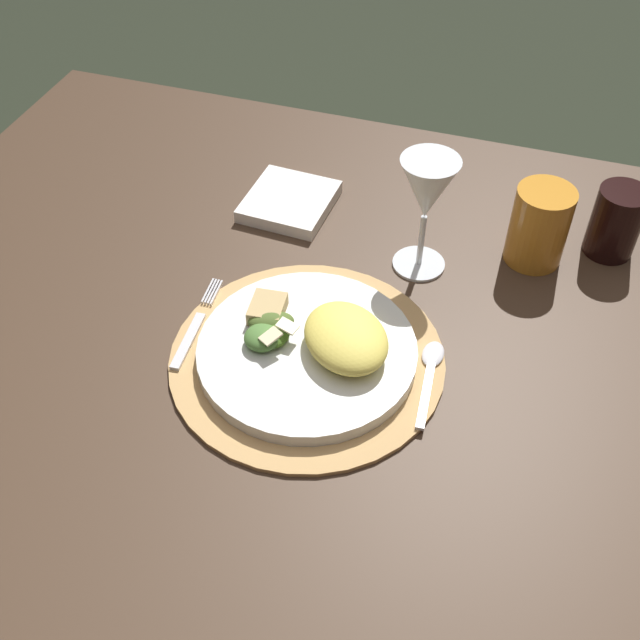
# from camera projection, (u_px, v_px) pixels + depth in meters

# --- Properties ---
(ground_plane) EXTENTS (6.00, 6.00, 0.00)m
(ground_plane) POSITION_uv_depth(u_px,v_px,m) (357.00, 598.00, 1.49)
(ground_plane) COLOR #262D1F
(dining_table) EXTENTS (1.42, 0.95, 0.74)m
(dining_table) POSITION_uv_depth(u_px,v_px,m) (371.00, 409.00, 1.06)
(dining_table) COLOR #422F20
(dining_table) RESTS_ON ground
(placemat) EXTENTS (0.33, 0.33, 0.01)m
(placemat) POSITION_uv_depth(u_px,v_px,m) (307.00, 358.00, 0.92)
(placemat) COLOR tan
(placemat) RESTS_ON dining_table
(dinner_plate) EXTENTS (0.26, 0.26, 0.02)m
(dinner_plate) POSITION_uv_depth(u_px,v_px,m) (307.00, 352.00, 0.92)
(dinner_plate) COLOR silver
(dinner_plate) RESTS_ON placemat
(pasta_serving) EXTENTS (0.15, 0.15, 0.04)m
(pasta_serving) POSITION_uv_depth(u_px,v_px,m) (346.00, 338.00, 0.89)
(pasta_serving) COLOR #E8D357
(pasta_serving) RESTS_ON dinner_plate
(salad_greens) EXTENTS (0.07, 0.07, 0.03)m
(salad_greens) POSITION_uv_depth(u_px,v_px,m) (269.00, 330.00, 0.91)
(salad_greens) COLOR #4B7735
(salad_greens) RESTS_ON dinner_plate
(bread_piece) EXTENTS (0.05, 0.05, 0.02)m
(bread_piece) POSITION_uv_depth(u_px,v_px,m) (268.00, 309.00, 0.94)
(bread_piece) COLOR tan
(bread_piece) RESTS_ON dinner_plate
(fork) EXTENTS (0.02, 0.16, 0.00)m
(fork) POSITION_uv_depth(u_px,v_px,m) (195.00, 326.00, 0.95)
(fork) COLOR silver
(fork) RESTS_ON placemat
(spoon) EXTENTS (0.03, 0.13, 0.01)m
(spoon) POSITION_uv_depth(u_px,v_px,m) (430.00, 368.00, 0.91)
(spoon) COLOR silver
(spoon) RESTS_ON placemat
(napkin) EXTENTS (0.13, 0.13, 0.02)m
(napkin) POSITION_uv_depth(u_px,v_px,m) (289.00, 202.00, 1.13)
(napkin) COLOR white
(napkin) RESTS_ON dining_table
(wine_glass) EXTENTS (0.08, 0.08, 0.17)m
(wine_glass) POSITION_uv_depth(u_px,v_px,m) (427.00, 193.00, 0.96)
(wine_glass) COLOR silver
(wine_glass) RESTS_ON dining_table
(amber_tumbler) EXTENTS (0.08, 0.08, 0.11)m
(amber_tumbler) POSITION_uv_depth(u_px,v_px,m) (539.00, 226.00, 1.02)
(amber_tumbler) COLOR orange
(amber_tumbler) RESTS_ON dining_table
(dark_tumbler) EXTENTS (0.07, 0.07, 0.10)m
(dark_tumbler) POSITION_uv_depth(u_px,v_px,m) (616.00, 222.00, 1.03)
(dark_tumbler) COLOR black
(dark_tumbler) RESTS_ON dining_table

